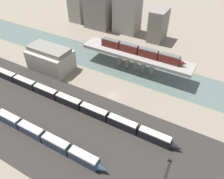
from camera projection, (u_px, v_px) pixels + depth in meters
name	position (u px, v px, depth m)	size (l,w,h in m)	color
ground_plane	(113.00, 95.00, 93.70)	(400.00, 400.00, 0.00)	#756B5B
railbed_yard	(80.00, 133.00, 77.57)	(280.00, 42.00, 0.01)	#282623
river_water	(135.00, 69.00, 108.82)	(320.00, 21.37, 0.01)	#4C5B56
bridge	(136.00, 56.00, 104.14)	(54.38, 9.93, 8.88)	gray
train_on_bridge	(140.00, 51.00, 101.16)	(42.11, 2.85, 3.97)	#5B1E19
train_yard_near	(46.00, 138.00, 73.47)	(47.23, 2.98, 3.93)	#2D384C
train_yard_mid	(71.00, 102.00, 87.40)	(88.87, 2.76, 3.80)	black
warehouse_building	(51.00, 59.00, 106.18)	(20.78, 13.13, 11.65)	#9E998E
signal_tower	(166.00, 174.00, 57.89)	(1.00, 0.95, 14.45)	#4C4C51
city_block_far_left	(78.00, 6.00, 149.65)	(10.54, 10.45, 21.54)	gray
city_block_left	(99.00, 9.00, 141.69)	(17.11, 13.94, 23.02)	slate
city_block_center	(127.00, 13.00, 135.64)	(15.02, 12.28, 23.46)	gray
city_block_right	(158.00, 25.00, 128.22)	(8.47, 13.62, 18.24)	slate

